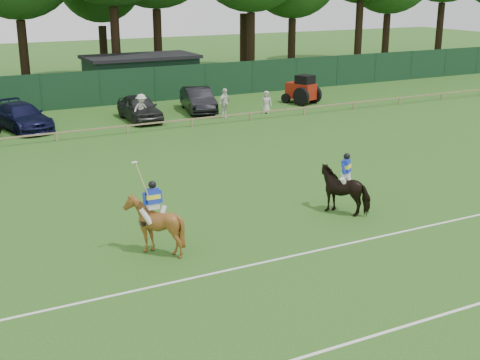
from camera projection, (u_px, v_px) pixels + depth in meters
ground at (268, 247)px, 21.02m from camera, size 160.00×160.00×0.00m
horse_dark at (345, 190)px, 24.00m from camera, size 2.00×2.21×1.74m
horse_chestnut at (154, 225)px, 20.32m from camera, size 1.58×1.76×1.89m
sedan_navy at (22, 117)px, 37.50m from camera, size 3.32×5.61×1.53m
hatch_grey at (140, 108)px, 39.96m from camera, size 1.90×4.66×1.58m
estate_black at (198, 100)px, 42.69m from camera, size 2.66×5.08×1.59m
spectator_left at (141, 109)px, 38.72m from camera, size 1.37×1.04×1.87m
spectator_mid at (225, 103)px, 40.80m from camera, size 1.18×0.92×1.87m
spectator_right at (266, 102)px, 42.15m from camera, size 0.86×0.79×1.48m
rider_dark at (346, 170)px, 23.77m from camera, size 0.83×0.68×1.41m
rider_chestnut at (153, 201)px, 20.06m from camera, size 0.94×0.59×2.05m
pitch_lines at (330, 290)px, 18.05m from camera, size 60.00×5.10×0.01m
pitch_rail at (110, 128)px, 36.16m from camera, size 62.10×0.10×0.50m
perimeter_fence at (72, 90)px, 43.56m from camera, size 92.08×0.08×2.50m
utility_shed at (141, 75)px, 48.65m from camera, size 8.40×4.40×3.04m
tree_row at (74, 90)px, 51.59m from camera, size 96.00×12.00×21.00m
tractor at (302, 90)px, 45.44m from camera, size 2.31×2.82×2.04m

